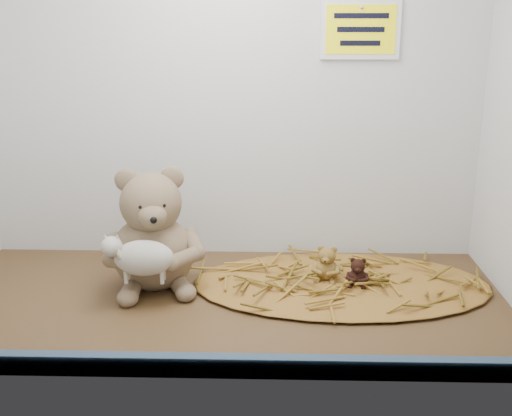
{
  "coord_description": "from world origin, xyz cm",
  "views": [
    {
      "loc": [
        10.3,
        -123.88,
        58.12
      ],
      "look_at": [
        6.75,
        2.43,
        20.06
      ],
      "focal_mm": 45.0,
      "sensor_mm": 36.0,
      "label": 1
    }
  ],
  "objects_px": {
    "mini_teddy_tan": "(327,262)",
    "mini_teddy_brown": "(358,271)",
    "toy_lamb": "(144,258)",
    "main_teddy": "(152,228)"
  },
  "relations": [
    {
      "from": "mini_teddy_tan",
      "to": "toy_lamb",
      "type": "bearing_deg",
      "value": -149.17
    },
    {
      "from": "toy_lamb",
      "to": "mini_teddy_tan",
      "type": "xyz_separation_m",
      "value": [
        0.39,
        0.12,
        -0.05
      ]
    },
    {
      "from": "toy_lamb",
      "to": "mini_teddy_tan",
      "type": "bearing_deg",
      "value": 17.14
    },
    {
      "from": "main_teddy",
      "to": "toy_lamb",
      "type": "bearing_deg",
      "value": -103.84
    },
    {
      "from": "mini_teddy_tan",
      "to": "mini_teddy_brown",
      "type": "relative_size",
      "value": 1.25
    },
    {
      "from": "mini_teddy_tan",
      "to": "mini_teddy_brown",
      "type": "xyz_separation_m",
      "value": [
        0.07,
        -0.03,
        -0.01
      ]
    },
    {
      "from": "main_teddy",
      "to": "mini_teddy_brown",
      "type": "distance_m",
      "value": 0.46
    },
    {
      "from": "main_teddy",
      "to": "toy_lamb",
      "type": "distance_m",
      "value": 0.1
    },
    {
      "from": "main_teddy",
      "to": "toy_lamb",
      "type": "height_order",
      "value": "main_teddy"
    },
    {
      "from": "main_teddy",
      "to": "toy_lamb",
      "type": "xyz_separation_m",
      "value": [
        0.0,
        -0.1,
        -0.03
      ]
    }
  ]
}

